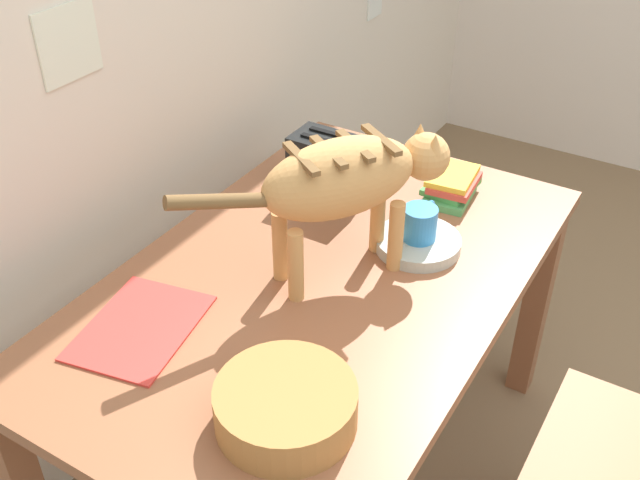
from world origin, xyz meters
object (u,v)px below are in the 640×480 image
Objects in this scene: cat at (348,180)px; magazine at (140,327)px; coffee_mug at (420,223)px; book_stack at (452,186)px; dining_table at (320,303)px; wicker_basket at (286,406)px; saucer_bowl at (418,243)px; toaster at (329,166)px.

magazine is at bearing -91.23° from cat.
book_stack is at bearing 5.55° from coffee_mug.
book_stack is (0.49, -0.13, 0.12)m from dining_table.
dining_table is 4.72× the size of magazine.
wicker_basket is at bearing -156.81° from dining_table.
cat is at bearing 169.30° from book_stack.
coffee_mug is (0.00, 0.00, 0.06)m from saucer_bowl.
toaster is at bearing 71.19° from saucer_bowl.
cat is at bearing -44.77° from magazine.
saucer_bowl is 1.15× the size of book_stack.
wicker_basket reaches higher than magazine.
coffee_mug is at bearing -34.25° from dining_table.
magazine is at bearing 174.82° from toaster.
saucer_bowl is (0.17, -0.11, -0.23)m from cat.
saucer_bowl is at bearing 180.00° from coffee_mug.
toaster is (-0.16, 0.30, 0.05)m from book_stack.
coffee_mug reaches higher than wicker_basket.
coffee_mug is 0.70m from magazine.
saucer_bowl is at bearing -174.53° from book_stack.
wicker_basket reaches higher than dining_table.
magazine is at bearing 82.40° from wicker_basket.
dining_table is 6.99× the size of toaster.
coffee_mug reaches higher than book_stack.
wicker_basket is at bearing -176.60° from book_stack.
toaster reaches higher than saucer_bowl.
book_stack is 0.92× the size of toaster.
saucer_bowl is at bearing -34.68° from dining_table.
coffee_mug is 0.34m from toaster.
saucer_bowl is 0.72× the size of magazine.
toaster is at bearing 71.76° from coffee_mug.
coffee_mug reaches higher than dining_table.
dining_table is 11.06× the size of coffee_mug.
coffee_mug is at bearing -174.45° from book_stack.
cat is at bearing 147.92° from coffee_mug.
magazine is at bearing 147.24° from dining_table.
dining_table is at bearing 23.19° from wicker_basket.
dining_table is at bearing 145.75° from coffee_mug.
coffee_mug is 0.63× the size of toaster.
wicker_basket is (-0.64, -0.03, -0.03)m from coffee_mug.
book_stack is at bearing 3.40° from wicker_basket.
coffee_mug is (0.17, -0.11, -0.17)m from cat.
wicker_basket is at bearing -177.47° from saucer_bowl.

